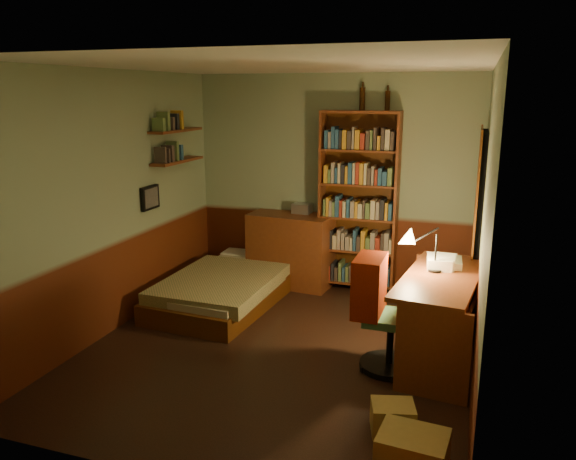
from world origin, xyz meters
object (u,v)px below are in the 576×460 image
(mini_stereo, at_px, (302,208))
(cardboard_box_b, at_px, (393,418))
(dresser, at_px, (291,250))
(bookshelf, at_px, (358,203))
(cardboard_box_a, at_px, (412,457))
(desk, at_px, (439,318))
(desk_lamp, at_px, (437,238))
(office_chair, at_px, (391,318))
(bed, at_px, (228,276))

(mini_stereo, relative_size, cardboard_box_b, 0.75)
(dresser, bearing_deg, bookshelf, 11.17)
(cardboard_box_a, xyz_separation_m, cardboard_box_b, (-0.19, 0.48, -0.05))
(desk, bearing_deg, mini_stereo, 144.54)
(desk_lamp, xyz_separation_m, cardboard_box_a, (0.04, -1.85, -0.95))
(desk_lamp, distance_m, cardboard_box_b, 1.71)
(office_chair, bearing_deg, bed, 152.83)
(bookshelf, distance_m, desk_lamp, 1.82)
(desk, xyz_separation_m, office_chair, (-0.38, -0.34, 0.08))
(cardboard_box_a, bearing_deg, cardboard_box_b, 111.58)
(dresser, distance_m, desk, 2.44)
(bed, xyz_separation_m, cardboard_box_a, (2.39, -2.48, -0.14))
(dresser, height_order, bookshelf, bookshelf)
(dresser, bearing_deg, cardboard_box_a, -54.80)
(dresser, relative_size, cardboard_box_b, 3.36)
(bookshelf, relative_size, desk_lamp, 3.47)
(desk_lamp, bearing_deg, desk, -62.00)
(office_chair, xyz_separation_m, cardboard_box_b, (0.17, -0.94, -0.37))
(bed, distance_m, bookshelf, 1.78)
(cardboard_box_a, bearing_deg, office_chair, 104.08)
(bed, bearing_deg, cardboard_box_b, -38.34)
(mini_stereo, xyz_separation_m, desk, (1.81, -1.65, -0.57))
(cardboard_box_b, bearing_deg, desk_lamp, 83.95)
(office_chair, bearing_deg, bookshelf, 110.33)
(bed, height_order, cardboard_box_a, bed)
(mini_stereo, bearing_deg, office_chair, -50.96)
(dresser, distance_m, bookshelf, 1.04)
(dresser, relative_size, desk, 0.68)
(desk_lamp, distance_m, office_chair, 0.83)
(desk, bearing_deg, desk_lamp, 132.81)
(mini_stereo, height_order, desk_lamp, desk_lamp)
(desk, xyz_separation_m, cardboard_box_a, (-0.03, -1.76, -0.24))
(cardboard_box_a, relative_size, cardboard_box_b, 1.39)
(mini_stereo, relative_size, office_chair, 0.24)
(cardboard_box_a, bearing_deg, dresser, 119.92)
(cardboard_box_b, bearing_deg, dresser, 121.22)
(desk_lamp, bearing_deg, mini_stereo, 130.32)
(bed, relative_size, bookshelf, 0.93)
(desk, bearing_deg, cardboard_box_b, -92.70)
(mini_stereo, xyz_separation_m, office_chair, (1.42, -1.98, -0.49))
(bed, relative_size, cardboard_box_b, 6.65)
(dresser, height_order, cardboard_box_a, dresser)
(desk, height_order, office_chair, office_chair)
(mini_stereo, bearing_deg, dresser, -127.12)
(mini_stereo, bearing_deg, cardboard_box_b, -58.11)
(bed, relative_size, office_chair, 2.12)
(desk, bearing_deg, cardboard_box_a, -83.98)
(dresser, relative_size, desk_lamp, 1.63)
(mini_stereo, bearing_deg, desk, -38.99)
(office_chair, xyz_separation_m, cardboard_box_a, (0.36, -1.42, -0.32))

